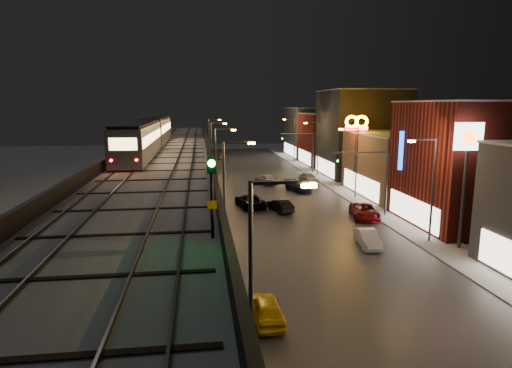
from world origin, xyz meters
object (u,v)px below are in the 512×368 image
car_mid_dark (266,180)px  sign_citgo (467,154)px  car_mid_silver (250,201)px  car_taxi (266,310)px  car_onc_dark (364,212)px  car_onc_white (298,187)px  car_onc_red (309,178)px  car_near_white (280,206)px  car_onc_silver (368,239)px  car_far_white (222,156)px  subway_train (149,134)px  rail_signal (212,182)px

car_mid_dark → sign_citgo: (11.35, -31.00, 7.19)m
car_mid_silver → car_taxi: bearing=74.3°
car_taxi → car_onc_dark: (13.45, 19.89, 0.06)m
car_onc_white → car_onc_red: bearing=46.1°
car_onc_dark → car_onc_red: car_onc_dark is taller
car_near_white → car_onc_white: 11.65m
car_onc_silver → car_onc_red: car_onc_red is taller
car_onc_dark → car_onc_red: (-0.52, 21.16, -0.00)m
car_taxi → car_far_white: bearing=-92.0°
car_far_white → car_onc_dark: (12.09, -52.88, 0.07)m
car_onc_silver → car_onc_dark: (3.10, 8.61, 0.07)m
subway_train → car_onc_red: bearing=25.2°
car_onc_silver → car_taxi: bearing=-125.7°
car_mid_dark → car_onc_silver: car_mid_dark is taller
car_onc_dark → car_onc_white: 15.20m
car_taxi → car_onc_silver: car_taxi is taller
car_near_white → car_mid_dark: size_ratio=0.86×
car_onc_dark → car_taxi: bearing=-113.6°
car_near_white → car_onc_red: car_onc_red is taller
car_taxi → car_onc_silver: 15.31m
car_onc_silver → car_onc_white: car_onc_white is taller
sign_citgo → subway_train: bearing=142.4°
car_mid_dark → car_onc_silver: bearing=81.5°
car_onc_dark → subway_train: bearing=165.5°
subway_train → car_taxi: 32.85m
rail_signal → sign_citgo: size_ratio=0.30×
car_mid_silver → car_onc_red: (10.74, 14.55, -0.01)m
car_taxi → sign_citgo: (17.63, 9.78, 7.20)m
car_far_white → subway_train: bearing=75.1°
subway_train → car_onc_silver: bearing=-44.3°
car_near_white → car_onc_white: bearing=-130.3°
car_onc_silver → car_near_white: bearing=119.0°
rail_signal → subway_train: bearing=100.1°
subway_train → car_mid_dark: 20.19m
car_taxi → car_near_white: size_ratio=0.97×
car_onc_silver → car_onc_dark: bearing=77.1°
car_mid_silver → car_onc_silver: size_ratio=1.31×
car_far_white → car_onc_white: 39.04m
car_near_white → car_far_white: car_near_white is taller
rail_signal → car_onc_white: bearing=72.4°
car_near_white → car_onc_white: car_onc_white is taller
car_onc_white → sign_citgo: 27.05m
car_taxi → car_mid_silver: size_ratio=0.75×
car_taxi → subway_train: bearing=-73.9°
car_near_white → car_mid_dark: car_mid_dark is taller
car_mid_dark → car_taxi: bearing=64.9°
car_onc_white → car_onc_silver: bearing=-106.5°
car_mid_silver → car_onc_dark: size_ratio=1.01×
rail_signal → car_onc_red: size_ratio=0.71×
rail_signal → car_mid_silver: 33.39m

